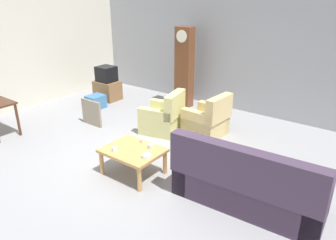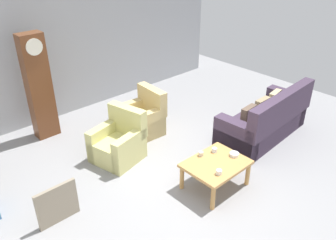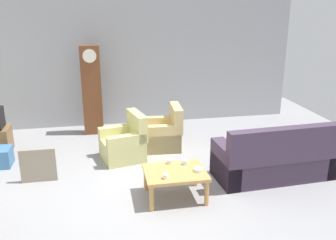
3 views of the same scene
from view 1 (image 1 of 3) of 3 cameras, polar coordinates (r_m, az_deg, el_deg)
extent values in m
plane|color=gray|center=(6.03, -5.92, -6.68)|extent=(10.40, 10.40, 0.00)
cube|color=#9EA0A5|center=(8.37, 10.90, 12.92)|extent=(8.40, 0.16, 3.20)
cube|color=beige|center=(9.03, -24.93, 10.91)|extent=(0.12, 6.40, 2.88)
cube|color=#423347|center=(4.87, 14.13, -12.01)|extent=(2.14, 0.96, 0.44)
cube|color=#423347|center=(4.30, 13.08, -8.63)|extent=(2.11, 0.32, 0.60)
cube|color=#423347|center=(4.66, 25.30, -13.63)|extent=(0.29, 0.85, 0.68)
cube|color=#423347|center=(5.11, 4.40, -7.94)|extent=(0.29, 0.85, 0.68)
cube|color=#C6B284|center=(4.60, 20.47, -9.10)|extent=(0.37, 0.17, 0.36)
cube|color=#9E8966|center=(4.70, 14.80, -7.67)|extent=(0.36, 0.13, 0.36)
cube|color=brown|center=(4.84, 9.45, -6.24)|extent=(0.37, 0.15, 0.36)
cube|color=#CCC67A|center=(7.01, -1.20, -0.45)|extent=(0.91, 0.91, 0.40)
cube|color=#CCC67A|center=(6.72, 1.24, 2.74)|extent=(0.35, 0.78, 0.52)
cube|color=#CCC67A|center=(7.22, -0.20, 1.13)|extent=(0.78, 0.33, 0.60)
cube|color=#CCC67A|center=(6.72, -2.29, -0.57)|extent=(0.78, 0.33, 0.60)
cube|color=#D4B877|center=(6.90, 6.68, -0.98)|extent=(0.81, 0.81, 0.40)
cube|color=#D4B877|center=(6.57, 9.15, 2.00)|extent=(0.23, 0.77, 0.52)
cube|color=#D4B877|center=(7.10, 8.08, 0.49)|extent=(0.77, 0.21, 0.60)
cube|color=#D4B877|center=(6.63, 5.25, -0.97)|extent=(0.77, 0.21, 0.60)
cube|color=tan|center=(5.34, -6.32, -5.47)|extent=(0.96, 0.76, 0.05)
cylinder|color=tan|center=(5.53, -11.78, -7.52)|extent=(0.07, 0.07, 0.41)
cylinder|color=tan|center=(5.00, -5.14, -10.57)|extent=(0.07, 0.07, 0.41)
cylinder|color=tan|center=(5.91, -7.12, -5.11)|extent=(0.07, 0.07, 0.41)
cylinder|color=tan|center=(5.42, -0.55, -7.63)|extent=(0.07, 0.07, 0.41)
cylinder|color=#472819|center=(7.45, -25.29, 0.02)|extent=(0.06, 0.06, 0.71)
cube|color=brown|center=(8.36, 2.94, 9.30)|extent=(0.44, 0.28, 2.07)
cylinder|color=silver|center=(8.09, 2.43, 14.74)|extent=(0.30, 0.02, 0.30)
cube|color=brown|center=(9.23, -10.77, 5.25)|extent=(0.68, 0.52, 0.53)
cube|color=black|center=(9.11, -10.98, 8.11)|extent=(0.48, 0.44, 0.42)
cube|color=gray|center=(7.49, -13.53, 1.26)|extent=(0.60, 0.05, 0.60)
cube|color=teal|center=(8.60, -12.80, 3.20)|extent=(0.38, 0.44, 0.35)
cylinder|color=white|center=(5.30, -9.47, -5.13)|extent=(0.09, 0.09, 0.07)
cylinder|color=silver|center=(5.33, -3.10, -4.68)|extent=(0.08, 0.08, 0.07)
cylinder|color=beige|center=(5.52, -4.56, -3.70)|extent=(0.08, 0.08, 0.07)
cylinder|color=white|center=(5.05, -3.88, -6.43)|extent=(0.15, 0.15, 0.05)
camera|label=2|loc=(6.88, -51.52, 20.52)|focal=36.90mm
camera|label=3|loc=(4.71, -75.71, 6.68)|focal=39.26mm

